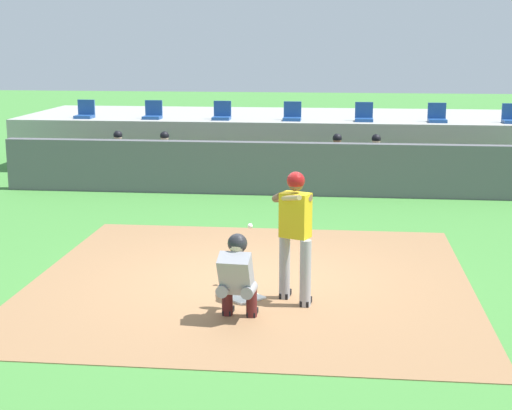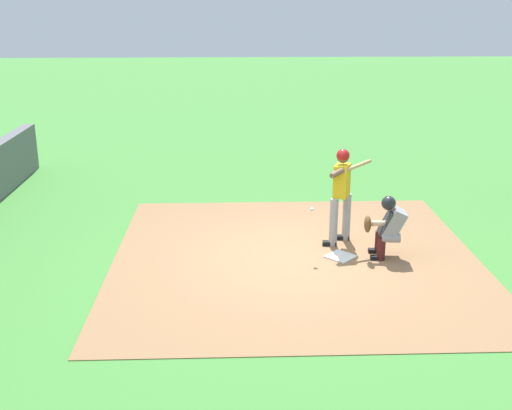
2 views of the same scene
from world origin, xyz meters
The scene contains 5 objects.
ground_plane centered at (0.00, 0.00, 0.00)m, with size 80.00×80.00×0.00m, color #428438.
dirt_infield centered at (0.00, 0.00, 0.01)m, with size 6.40×6.40×0.01m, color #936B47.
home_plate centered at (0.00, -0.80, 0.02)m, with size 0.44×0.44×0.02m, color white.
batter_at_plate centered at (0.69, -0.88, 1.04)m, with size 0.58×0.88×1.80m.
catcher_crouched centered at (0.01, -1.59, 0.61)m, with size 0.51×1.70×1.13m.
Camera 2 is at (-10.22, 1.07, 4.36)m, focal length 44.18 mm.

